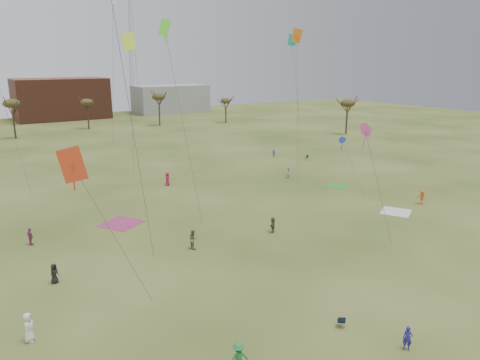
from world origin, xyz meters
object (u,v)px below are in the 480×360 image
flyer_near_center (238,358)px  camp_chair_center (341,323)px  camp_chair_right (307,159)px  radio_tower (132,54)px  flyer_near_left (29,327)px  flyer_near_right (408,338)px

flyer_near_center → camp_chair_center: 8.28m
flyer_near_center → camp_chair_right: 58.33m
camp_chair_center → camp_chair_right: (32.65, 41.46, 0.00)m
camp_chair_right → radio_tower: 92.20m
flyer_near_left → flyer_near_center: flyer_near_left is taller
flyer_near_center → radio_tower: (42.15, 131.79, 18.27)m
flyer_near_center → camp_chair_center: bearing=-170.3°
flyer_near_center → radio_tower: 139.57m
flyer_near_left → camp_chair_center: (17.88, -9.59, -0.72)m
flyer_near_left → flyer_near_center: (9.63, -9.70, -0.04)m
flyer_near_right → radio_tower: (32.23, 135.66, 18.43)m
flyer_near_right → camp_chair_right: 55.01m
camp_chair_right → radio_tower: radio_tower is taller
flyer_near_center → camp_chair_center: (8.26, 0.11, -0.68)m
flyer_near_left → flyer_near_right: flyer_near_left is taller
camp_chair_center → flyer_near_center: bearing=37.9°
radio_tower → flyer_near_right: bearing=-103.4°
camp_chair_center → camp_chair_right: size_ratio=1.00×
flyer_near_left → radio_tower: radio_tower is taller
radio_tower → flyer_near_center: bearing=-107.7°
flyer_near_center → camp_chair_right: size_ratio=2.15×
flyer_near_right → camp_chair_center: 4.35m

